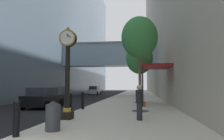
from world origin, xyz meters
name	(u,v)px	position (x,y,z in m)	size (l,w,h in m)	color
ground_plane	(112,97)	(0.00, 27.00, 0.00)	(110.00, 110.00, 0.00)	black
sidewalk_right	(135,96)	(3.34, 30.00, 0.07)	(6.68, 80.00, 0.14)	beige
building_block_left	(45,8)	(-12.26, 29.99, 15.39)	(23.83, 80.00, 30.93)	slate
street_clock	(68,68)	(0.65, 5.62, 2.60)	(0.84, 0.55, 4.49)	black
bollard_nearest	(17,117)	(0.27, 2.09, 0.75)	(0.21, 0.21, 1.17)	black
bollard_third	(70,103)	(0.27, 7.28, 0.75)	(0.21, 0.21, 1.17)	black
bollard_fourth	(83,100)	(0.27, 9.87, 0.75)	(0.21, 0.21, 1.17)	black
street_tree_near	(139,38)	(4.14, 9.29, 4.82)	(2.34, 2.34, 6.06)	#333335
street_tree_mid_near	(140,59)	(4.14, 16.04, 4.33)	(2.59, 2.59, 5.69)	#333335
trash_bin	(53,115)	(1.06, 3.05, 0.68)	(0.53, 0.53, 1.05)	#383D42
pedestrian_walking	(140,102)	(4.11, 5.77, 1.00)	(0.51, 0.42, 1.63)	#23232D
storefront_awning	(155,67)	(5.44, 13.82, 3.28)	(2.40, 3.60, 3.30)	maroon
car_black_near	(44,98)	(-3.43, 11.69, 0.77)	(2.06, 4.11, 1.58)	black
car_white_mid	(95,90)	(-4.58, 35.95, 0.81)	(2.04, 4.24, 1.67)	silver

